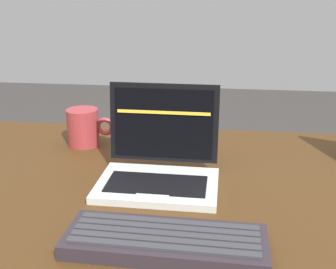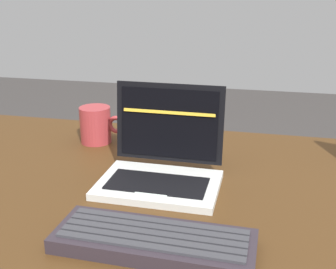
% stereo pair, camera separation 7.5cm
% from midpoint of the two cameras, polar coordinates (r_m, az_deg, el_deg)
% --- Properties ---
extents(desk, '(1.59, 0.78, 0.73)m').
position_cam_midpoint_polar(desk, '(0.92, 4.74, -13.68)').
color(desk, '#482D14').
rests_on(desk, ground).
extents(laptop_front, '(0.24, 0.19, 0.20)m').
position_cam_midpoint_polar(laptop_front, '(0.88, 1.66, -4.04)').
color(laptop_front, silver).
rests_on(laptop_front, desk).
extents(external_keyboard, '(0.32, 0.12, 0.03)m').
position_cam_midpoint_polar(external_keyboard, '(0.68, 1.32, -14.13)').
color(external_keyboard, '#2E262D').
rests_on(external_keyboard, desk).
extents(coffee_mug, '(0.12, 0.08, 0.09)m').
position_cam_midpoint_polar(coffee_mug, '(1.11, -7.70, 1.27)').
color(coffee_mug, '#A93539').
rests_on(coffee_mug, desk).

